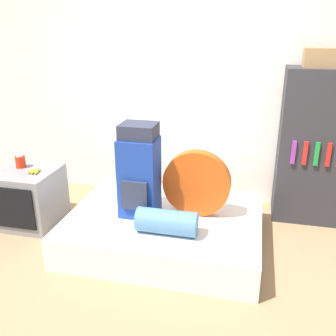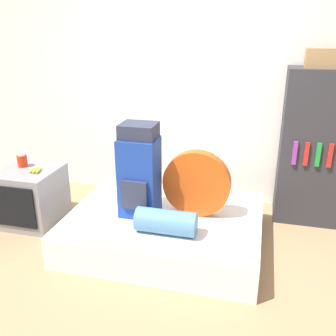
{
  "view_description": "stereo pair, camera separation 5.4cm",
  "coord_description": "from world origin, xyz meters",
  "px_view_note": "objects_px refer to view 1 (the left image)",
  "views": [
    {
      "loc": [
        0.69,
        -2.33,
        1.91
      ],
      "look_at": [
        -0.02,
        0.67,
        0.75
      ],
      "focal_mm": 40.0,
      "sensor_mm": 36.0,
      "label": 1
    },
    {
      "loc": [
        0.74,
        -2.31,
        1.91
      ],
      "look_at": [
        -0.02,
        0.67,
        0.75
      ],
      "focal_mm": 40.0,
      "sensor_mm": 36.0,
      "label": 2
    }
  ],
  "objects_px": {
    "sleeping_roll": "(167,222)",
    "cardboard_box": "(325,58)",
    "backpack": "(139,172)",
    "bookshelf": "(319,147)",
    "television": "(30,197)",
    "canister": "(20,161)",
    "tent_bag": "(197,183)"
  },
  "relations": [
    {
      "from": "bookshelf",
      "to": "television",
      "type": "bearing_deg",
      "value": -164.23
    },
    {
      "from": "canister",
      "to": "bookshelf",
      "type": "height_order",
      "value": "bookshelf"
    },
    {
      "from": "television",
      "to": "backpack",
      "type": "bearing_deg",
      "value": -4.44
    },
    {
      "from": "canister",
      "to": "television",
      "type": "bearing_deg",
      "value": -35.58
    },
    {
      "from": "tent_bag",
      "to": "bookshelf",
      "type": "xyz_separation_m",
      "value": [
        1.11,
        0.78,
        0.18
      ]
    },
    {
      "from": "bookshelf",
      "to": "sleeping_roll",
      "type": "bearing_deg",
      "value": -137.82
    },
    {
      "from": "backpack",
      "to": "tent_bag",
      "type": "height_order",
      "value": "backpack"
    },
    {
      "from": "canister",
      "to": "sleeping_roll",
      "type": "bearing_deg",
      "value": -15.64
    },
    {
      "from": "tent_bag",
      "to": "bookshelf",
      "type": "height_order",
      "value": "bookshelf"
    },
    {
      "from": "sleeping_roll",
      "to": "television",
      "type": "distance_m",
      "value": 1.57
    },
    {
      "from": "sleeping_roll",
      "to": "cardboard_box",
      "type": "height_order",
      "value": "cardboard_box"
    },
    {
      "from": "canister",
      "to": "tent_bag",
      "type": "bearing_deg",
      "value": -2.03
    },
    {
      "from": "tent_bag",
      "to": "sleeping_roll",
      "type": "height_order",
      "value": "tent_bag"
    },
    {
      "from": "backpack",
      "to": "tent_bag",
      "type": "relative_size",
      "value": 1.39
    },
    {
      "from": "tent_bag",
      "to": "television",
      "type": "distance_m",
      "value": 1.73
    },
    {
      "from": "backpack",
      "to": "sleeping_roll",
      "type": "xyz_separation_m",
      "value": [
        0.32,
        -0.28,
        -0.31
      ]
    },
    {
      "from": "tent_bag",
      "to": "bookshelf",
      "type": "distance_m",
      "value": 1.37
    },
    {
      "from": "television",
      "to": "cardboard_box",
      "type": "xyz_separation_m",
      "value": [
        2.74,
        0.76,
        1.36
      ]
    },
    {
      "from": "sleeping_roll",
      "to": "bookshelf",
      "type": "height_order",
      "value": "bookshelf"
    },
    {
      "from": "television",
      "to": "cardboard_box",
      "type": "height_order",
      "value": "cardboard_box"
    },
    {
      "from": "backpack",
      "to": "tent_bag",
      "type": "bearing_deg",
      "value": 12.33
    },
    {
      "from": "tent_bag",
      "to": "cardboard_box",
      "type": "height_order",
      "value": "cardboard_box"
    },
    {
      "from": "backpack",
      "to": "sleeping_roll",
      "type": "height_order",
      "value": "backpack"
    },
    {
      "from": "television",
      "to": "canister",
      "type": "distance_m",
      "value": 0.38
    },
    {
      "from": "tent_bag",
      "to": "sleeping_roll",
      "type": "distance_m",
      "value": 0.48
    },
    {
      "from": "television",
      "to": "bookshelf",
      "type": "distance_m",
      "value": 2.96
    },
    {
      "from": "sleeping_roll",
      "to": "cardboard_box",
      "type": "bearing_deg",
      "value": 42.98
    },
    {
      "from": "television",
      "to": "canister",
      "type": "height_order",
      "value": "canister"
    },
    {
      "from": "bookshelf",
      "to": "cardboard_box",
      "type": "relative_size",
      "value": 4.15
    },
    {
      "from": "backpack",
      "to": "television",
      "type": "bearing_deg",
      "value": 175.56
    },
    {
      "from": "backpack",
      "to": "bookshelf",
      "type": "height_order",
      "value": "bookshelf"
    },
    {
      "from": "canister",
      "to": "bookshelf",
      "type": "xyz_separation_m",
      "value": [
        2.92,
        0.71,
        0.14
      ]
    }
  ]
}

